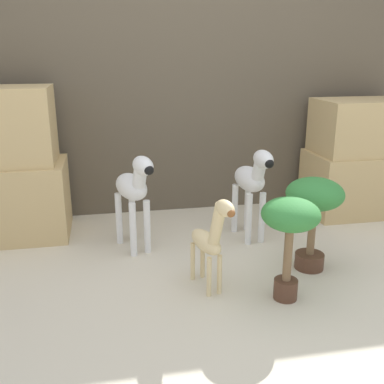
{
  "coord_description": "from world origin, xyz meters",
  "views": [
    {
      "loc": [
        -0.66,
        -1.86,
        1.28
      ],
      "look_at": [
        -0.1,
        0.99,
        0.37
      ],
      "focal_mm": 42.0,
      "sensor_mm": 36.0,
      "label": 1
    }
  ],
  "objects_px": {
    "potted_palm_front": "(314,203)",
    "giraffe_figurine": "(211,237)",
    "zebra_left": "(134,189)",
    "zebra_right": "(252,181)",
    "potted_palm_back": "(290,224)"
  },
  "relations": [
    {
      "from": "zebra_right",
      "to": "potted_palm_front",
      "type": "distance_m",
      "value": 0.55
    },
    {
      "from": "zebra_right",
      "to": "potted_palm_back",
      "type": "bearing_deg",
      "value": -94.55
    },
    {
      "from": "zebra_left",
      "to": "potted_palm_back",
      "type": "bearing_deg",
      "value": -46.44
    },
    {
      "from": "zebra_right",
      "to": "potted_palm_front",
      "type": "relative_size",
      "value": 1.18
    },
    {
      "from": "zebra_left",
      "to": "potted_palm_back",
      "type": "xyz_separation_m",
      "value": [
        0.74,
        -0.78,
        0.01
      ]
    },
    {
      "from": "potted_palm_front",
      "to": "potted_palm_back",
      "type": "bearing_deg",
      "value": -132.38
    },
    {
      "from": "potted_palm_back",
      "to": "zebra_left",
      "type": "bearing_deg",
      "value": 133.56
    },
    {
      "from": "giraffe_figurine",
      "to": "potted_palm_front",
      "type": "height_order",
      "value": "giraffe_figurine"
    },
    {
      "from": "zebra_left",
      "to": "giraffe_figurine",
      "type": "xyz_separation_m",
      "value": [
        0.36,
        -0.62,
        -0.1
      ]
    },
    {
      "from": "zebra_left",
      "to": "giraffe_figurine",
      "type": "relative_size",
      "value": 1.17
    },
    {
      "from": "potted_palm_front",
      "to": "giraffe_figurine",
      "type": "bearing_deg",
      "value": -167.31
    },
    {
      "from": "zebra_left",
      "to": "potted_palm_back",
      "type": "relative_size",
      "value": 1.19
    },
    {
      "from": "potted_palm_front",
      "to": "potted_palm_back",
      "type": "xyz_separation_m",
      "value": [
        -0.28,
        -0.31,
        0.01
      ]
    },
    {
      "from": "potted_palm_front",
      "to": "potted_palm_back",
      "type": "height_order",
      "value": "potted_palm_front"
    },
    {
      "from": "giraffe_figurine",
      "to": "potted_palm_back",
      "type": "relative_size",
      "value": 1.02
    }
  ]
}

